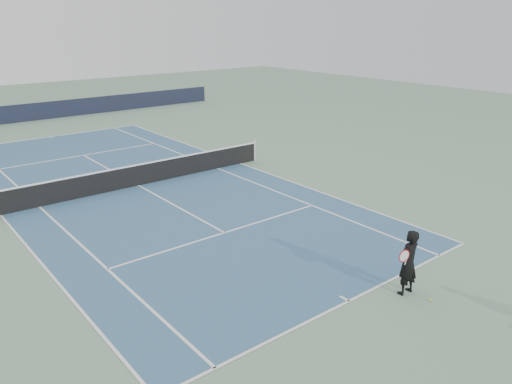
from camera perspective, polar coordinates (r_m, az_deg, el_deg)
ground at (r=22.04m, az=-13.28°, el=0.70°), size 80.00×80.00×0.00m
court_surface at (r=22.04m, az=-13.28°, el=0.72°), size 10.97×23.77×0.01m
tennis_net at (r=21.89m, az=-13.38°, el=1.96°), size 12.90×0.10×1.07m
windscreen_far at (r=38.45m, az=-25.27°, el=8.15°), size 30.00×0.25×1.20m
tennis_player at (r=13.51m, az=16.98°, el=-7.70°), size 0.79×0.49×1.78m
tennis_ball at (r=13.75m, az=19.34°, el=-11.58°), size 0.06×0.06×0.06m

